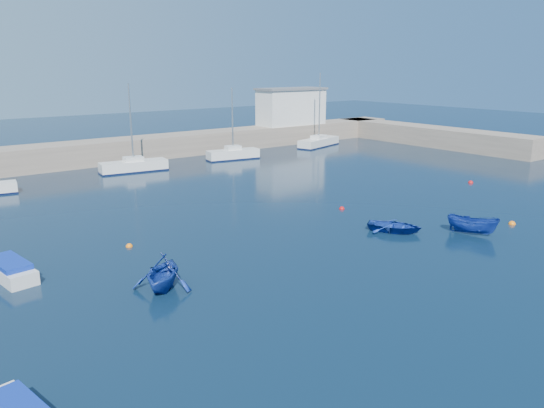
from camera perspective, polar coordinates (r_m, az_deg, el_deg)
ground at (r=26.65m, az=15.45°, el=-10.14°), size 220.00×220.00×0.00m
back_wall at (r=64.09m, az=-19.21°, el=5.17°), size 96.00×4.50×2.60m
right_arm at (r=79.30m, az=16.56°, el=7.05°), size 4.50×32.00×2.60m
harbor_office at (r=78.31m, az=2.08°, el=10.34°), size 10.00×4.00×5.00m
sailboat_6 at (r=58.40m, az=-14.65°, el=4.00°), size 7.21×2.84×9.22m
sailboat_7 at (r=64.28m, az=-4.21°, el=5.39°), size 6.54×2.78×8.47m
sailboat_8 at (r=75.01m, az=5.05°, el=6.67°), size 8.05×4.36×10.05m
motorboat_1 at (r=31.52m, az=-26.37°, el=-6.33°), size 2.02×4.28×1.01m
dinghy_center at (r=36.96m, az=13.05°, el=-2.35°), size 4.07×4.42×0.75m
dinghy_left at (r=27.32m, az=-11.69°, el=-7.18°), size 4.56×4.59×1.83m
dinghy_right at (r=37.79m, az=20.77°, el=-2.14°), size 2.38×3.58×1.29m
buoy_1 at (r=42.10m, az=7.52°, el=-0.54°), size 0.43×0.43×0.43m
buoy_2 at (r=41.45m, az=24.40°, el=-2.00°), size 0.50×0.50×0.50m
buoy_3 at (r=34.33m, az=-15.10°, el=-4.46°), size 0.43×0.43×0.43m
buoy_4 at (r=54.58m, az=20.58°, el=2.13°), size 0.48×0.48×0.48m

